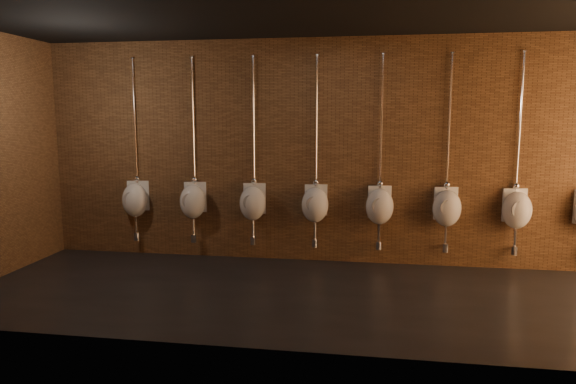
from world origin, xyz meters
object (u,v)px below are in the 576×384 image
object	(u,v)px
urinal_2	(253,202)
urinal_4	(380,205)
urinal_0	(135,199)
urinal_6	(517,209)
urinal_1	(193,200)
urinal_3	(315,203)
urinal_5	(447,207)

from	to	relation	value
urinal_2	urinal_4	bearing A→B (deg)	0.00
urinal_0	urinal_6	bearing A→B (deg)	0.00
urinal_1	urinal_3	world-z (taller)	same
urinal_3	urinal_6	size ratio (longest dim) A/B	1.00
urinal_0	urinal_4	world-z (taller)	same
urinal_1	urinal_5	bearing A→B (deg)	0.00
urinal_0	urinal_2	distance (m)	1.82
urinal_2	urinal_5	bearing A→B (deg)	0.00
urinal_1	urinal_3	size ratio (longest dim) A/B	1.00
urinal_2	urinal_4	world-z (taller)	same
urinal_2	urinal_3	size ratio (longest dim) A/B	1.00
urinal_1	urinal_6	bearing A→B (deg)	0.00
urinal_0	urinal_1	distance (m)	0.91
urinal_5	urinal_6	bearing A→B (deg)	0.00
urinal_1	urinal_2	bearing A→B (deg)	0.00
urinal_0	urinal_2	size ratio (longest dim) A/B	1.00
urinal_0	urinal_3	size ratio (longest dim) A/B	1.00
urinal_2	urinal_6	world-z (taller)	same
urinal_6	urinal_1	bearing A→B (deg)	180.00
urinal_0	urinal_5	distance (m)	4.55
urinal_1	urinal_3	xyz separation A→B (m)	(1.82, 0.00, 0.00)
urinal_5	urinal_6	world-z (taller)	same
urinal_6	urinal_4	bearing A→B (deg)	180.00
urinal_0	urinal_3	world-z (taller)	same
urinal_3	urinal_2	bearing A→B (deg)	180.00
urinal_0	urinal_2	world-z (taller)	same
urinal_3	urinal_4	xyz separation A→B (m)	(0.91, 0.00, 0.00)
urinal_1	urinal_4	size ratio (longest dim) A/B	1.00
urinal_5	urinal_6	size ratio (longest dim) A/B	1.00
urinal_3	urinal_5	world-z (taller)	same
urinal_1	urinal_6	world-z (taller)	same
urinal_5	urinal_3	bearing A→B (deg)	180.00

